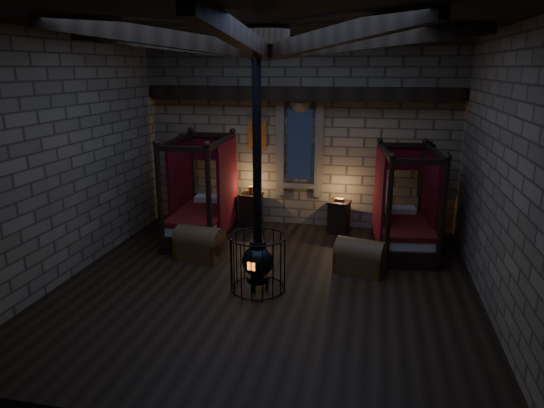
% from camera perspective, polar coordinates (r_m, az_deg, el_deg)
% --- Properties ---
extents(room, '(7.02, 7.02, 4.29)m').
position_cam_1_polar(room, '(7.71, -0.53, 16.80)').
color(room, black).
rests_on(room, ground).
extents(bed_left, '(1.20, 2.14, 2.19)m').
position_cam_1_polar(bed_left, '(10.63, -8.22, -1.15)').
color(bed_left, black).
rests_on(bed_left, ground).
extents(bed_right, '(1.26, 2.09, 2.07)m').
position_cam_1_polar(bed_right, '(10.17, 15.23, -2.50)').
color(bed_right, black).
rests_on(bed_right, ground).
extents(trunk_left, '(0.97, 0.70, 0.66)m').
position_cam_1_polar(trunk_left, '(9.58, -8.52, -4.64)').
color(trunk_left, brown).
rests_on(trunk_left, ground).
extents(trunk_right, '(0.96, 0.74, 0.63)m').
position_cam_1_polar(trunk_right, '(9.00, 10.30, -6.17)').
color(trunk_right, brown).
rests_on(trunk_right, ground).
extents(nightstand_left, '(0.53, 0.51, 0.96)m').
position_cam_1_polar(nightstand_left, '(11.32, -2.46, -0.65)').
color(nightstand_left, black).
rests_on(nightstand_left, ground).
extents(nightstand_right, '(0.54, 0.52, 0.80)m').
position_cam_1_polar(nightstand_right, '(10.97, 7.85, -1.50)').
color(nightstand_right, black).
rests_on(nightstand_right, ground).
extents(stove, '(0.93, 0.93, 4.05)m').
position_cam_1_polar(stove, '(8.05, -1.67, -6.21)').
color(stove, black).
rests_on(stove, ground).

